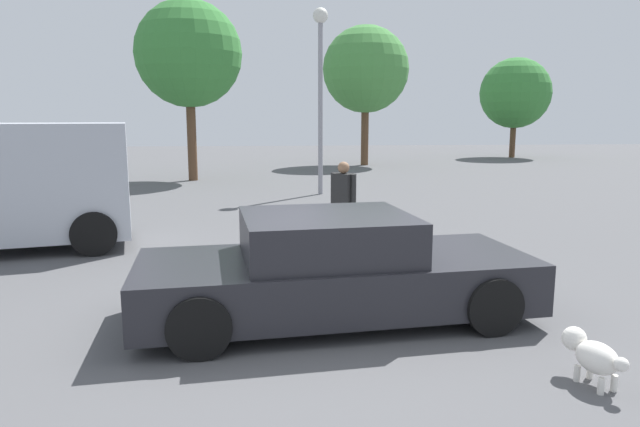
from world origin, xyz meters
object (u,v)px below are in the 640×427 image
object	(u,v)px
sedan_foreground	(333,270)
dog	(592,354)
pedestrian	(343,197)
light_post_near	(320,67)

from	to	relation	value
sedan_foreground	dog	xyz separation A→B (m)	(2.08, -1.85, -0.30)
dog	pedestrian	xyz separation A→B (m)	(-1.49, 5.54, 0.63)
sedan_foreground	pedestrian	bearing A→B (deg)	74.43
dog	light_post_near	size ratio (longest dim) A/B	0.12
dog	sedan_foreground	bearing A→B (deg)	32.35
sedan_foreground	light_post_near	distance (m)	11.23
sedan_foreground	pedestrian	distance (m)	3.75
pedestrian	light_post_near	distance (m)	7.60
sedan_foreground	pedestrian	size ratio (longest dim) A/B	3.03
light_post_near	sedan_foreground	bearing A→B (deg)	-94.34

